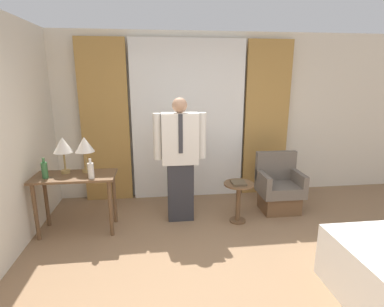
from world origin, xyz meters
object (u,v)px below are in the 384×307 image
desk (75,186)px  person (180,156)px  table_lamp_right (85,146)px  armchair (279,189)px  bottle_near_edge (45,170)px  table_lamp_left (63,146)px  side_table (238,196)px  bottle_by_lamp (91,170)px  book (238,183)px

desk → person: size_ratio=0.59×
table_lamp_right → person: bearing=2.9°
desk → armchair: 2.92m
desk → bottle_near_edge: bottle_near_edge is taller
desk → table_lamp_right: size_ratio=2.16×
bottle_near_edge → armchair: bearing=6.6°
table_lamp_left → side_table: bearing=-2.9°
bottle_by_lamp → armchair: bottle_by_lamp is taller
desk → bottle_by_lamp: bearing=-31.8°
bottle_near_edge → side_table: (2.50, 0.07, -0.50)m
table_lamp_right → person: person is taller
bottle_near_edge → person: bearing=8.4°
person → bottle_by_lamp: bearing=-164.1°
desk → side_table: 2.19m
bottle_near_edge → bottle_by_lamp: bearing=-7.2°
table_lamp_right → bottle_by_lamp: size_ratio=1.89×
desk → bottle_by_lamp: bottle_by_lamp is taller
bottle_by_lamp → book: size_ratio=1.18×
table_lamp_left → desk: bearing=-38.7°
bottle_near_edge → table_lamp_left: bearing=44.6°
desk → person: (1.38, 0.17, 0.30)m
bottle_by_lamp → side_table: 2.00m
table_lamp_left → table_lamp_right: (0.27, 0.00, 0.00)m
table_lamp_left → table_lamp_right: bearing=0.0°
side_table → book: size_ratio=2.71×
table_lamp_left → side_table: table_lamp_left is taller
person → side_table: 0.98m
desk → book: size_ratio=4.83×
side_table → book: bearing=-123.2°
table_lamp_right → side_table: 2.17m
table_lamp_left → table_lamp_right: size_ratio=1.00×
person → desk: bearing=-172.9°
bottle_near_edge → armchair: 3.29m
bottle_by_lamp → book: bottle_by_lamp is taller
bottle_near_edge → desk: bearing=13.8°
desk → table_lamp_right: 0.53m
table_lamp_left → book: table_lamp_left is taller
desk → side_table: bearing=-0.3°
bottle_near_edge → book: 2.50m
side_table → desk: bearing=179.7°
desk → armchair: armchair is taller
table_lamp_right → bottle_by_lamp: bearing=-67.1°
side_table → book: book is taller
bottle_near_edge → side_table: 2.55m
bottle_near_edge → armchair: size_ratio=0.29×
bottle_near_edge → armchair: (3.22, 0.37, -0.55)m
table_lamp_left → armchair: (3.03, 0.19, -0.80)m
table_lamp_left → person: 1.53m
table_lamp_left → bottle_near_edge: table_lamp_left is taller
bottle_by_lamp → book: bearing=3.6°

